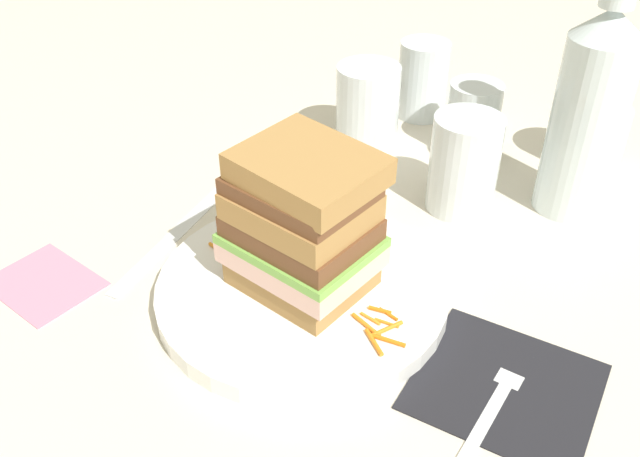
{
  "coord_description": "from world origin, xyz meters",
  "views": [
    {
      "loc": [
        0.28,
        -0.41,
        0.42
      ],
      "look_at": [
        0.02,
        0.01,
        0.06
      ],
      "focal_mm": 38.7,
      "sensor_mm": 36.0,
      "label": 1
    }
  ],
  "objects": [
    {
      "name": "carrot_shred_6",
      "position": [
        -0.06,
        0.01,
        0.02
      ],
      "size": [
        0.02,
        0.02,
        0.0
      ],
      "primitive_type": "cylinder",
      "rotation": [
        0.0,
        1.57,
        5.58
      ],
      "color": "orange",
      "rests_on": "main_plate"
    },
    {
      "name": "carrot_shred_9",
      "position": [
        -0.07,
        0.01,
        0.02
      ],
      "size": [
        0.01,
        0.03,
        0.0
      ],
      "primitive_type": "cylinder",
      "rotation": [
        0.0,
        1.57,
        5.08
      ],
      "color": "orange",
      "rests_on": "main_plate"
    },
    {
      "name": "juice_glass",
      "position": [
        0.08,
        0.19,
        0.04
      ],
      "size": [
        0.07,
        0.07,
        0.1
      ],
      "color": "white",
      "rests_on": "ground_plane"
    },
    {
      "name": "carrot_shred_17",
      "position": [
        0.11,
        -0.03,
        0.02
      ],
      "size": [
        0.02,
        0.03,
        0.0
      ],
      "primitive_type": "cylinder",
      "rotation": [
        0.0,
        1.57,
        1.09
      ],
      "color": "orange",
      "rests_on": "main_plate"
    },
    {
      "name": "carrot_shred_14",
      "position": [
        0.09,
        -0.04,
        0.02
      ],
      "size": [
        0.03,
        0.01,
        0.0
      ],
      "primitive_type": "cylinder",
      "rotation": [
        0.0,
        1.57,
        2.8
      ],
      "color": "orange",
      "rests_on": "main_plate"
    },
    {
      "name": "carrot_shred_13",
      "position": [
        0.1,
        -0.02,
        0.02
      ],
      "size": [
        0.02,
        0.01,
        0.0
      ],
      "primitive_type": "cylinder",
      "rotation": [
        0.0,
        1.57,
        6.04
      ],
      "color": "orange",
      "rests_on": "main_plate"
    },
    {
      "name": "ground_plane",
      "position": [
        0.0,
        0.0,
        0.0
      ],
      "size": [
        3.0,
        3.0,
        0.0
      ],
      "primitive_type": "plane",
      "color": "beige"
    },
    {
      "name": "napkin_dark",
      "position": [
        0.21,
        -0.02,
        0.0
      ],
      "size": [
        0.14,
        0.13,
        0.0
      ],
      "primitive_type": "cube",
      "rotation": [
        0.0,
        0.0,
        0.03
      ],
      "color": "black",
      "rests_on": "ground_plane"
    },
    {
      "name": "carrot_shred_8",
      "position": [
        -0.06,
        0.02,
        0.02
      ],
      "size": [
        0.03,
        0.01,
        0.0
      ],
      "primitive_type": "cylinder",
      "rotation": [
        0.0,
        1.57,
        0.28
      ],
      "color": "orange",
      "rests_on": "main_plate"
    },
    {
      "name": "carrot_shred_11",
      "position": [
        0.11,
        -0.03,
        0.02
      ],
      "size": [
        0.02,
        0.0,
        0.0
      ],
      "primitive_type": "cylinder",
      "rotation": [
        0.0,
        1.57,
        0.09
      ],
      "color": "orange",
      "rests_on": "main_plate"
    },
    {
      "name": "water_bottle",
      "position": [
        0.18,
        0.25,
        0.11
      ],
      "size": [
        0.07,
        0.07,
        0.26
      ],
      "color": "silver",
      "rests_on": "ground_plane"
    },
    {
      "name": "carrot_shred_0",
      "position": [
        -0.06,
        -0.01,
        0.02
      ],
      "size": [
        0.02,
        0.03,
        0.0
      ],
      "primitive_type": "cylinder",
      "rotation": [
        0.0,
        1.57,
        5.27
      ],
      "color": "orange",
      "rests_on": "main_plate"
    },
    {
      "name": "main_plate",
      "position": [
        0.02,
        -0.02,
        0.01
      ],
      "size": [
        0.26,
        0.26,
        0.02
      ],
      "primitive_type": "cylinder",
      "color": "white",
      "rests_on": "ground_plane"
    },
    {
      "name": "carrot_shred_7",
      "position": [
        -0.07,
        -0.02,
        0.02
      ],
      "size": [
        0.02,
        0.01,
        0.0
      ],
      "primitive_type": "cylinder",
      "rotation": [
        0.0,
        1.57,
        6.06
      ],
      "color": "orange",
      "rests_on": "main_plate"
    },
    {
      "name": "sandwich",
      "position": [
        0.02,
        -0.02,
        0.08
      ],
      "size": [
        0.13,
        0.11,
        0.13
      ],
      "color": "#A87A42",
      "rests_on": "main_plate"
    },
    {
      "name": "empty_tumbler_2",
      "position": [
        0.18,
        0.36,
        0.04
      ],
      "size": [
        0.08,
        0.08,
        0.07
      ],
      "primitive_type": "cylinder",
      "color": "silver",
      "rests_on": "ground_plane"
    },
    {
      "name": "carrot_shred_4",
      "position": [
        -0.05,
        0.01,
        0.02
      ],
      "size": [
        0.02,
        0.01,
        0.0
      ],
      "primitive_type": "cylinder",
      "rotation": [
        0.0,
        1.57,
        3.34
      ],
      "color": "orange",
      "rests_on": "main_plate"
    },
    {
      "name": "fork",
      "position": [
        0.21,
        -0.04,
        0.0
      ],
      "size": [
        0.02,
        0.17,
        0.0
      ],
      "color": "silver",
      "rests_on": "napkin_dark"
    },
    {
      "name": "carrot_shred_15",
      "position": [
        0.12,
        -0.04,
        0.02
      ],
      "size": [
        0.03,
        0.01,
        0.0
      ],
      "primitive_type": "cylinder",
      "rotation": [
        0.0,
        1.57,
        0.13
      ],
      "color": "orange",
      "rests_on": "main_plate"
    },
    {
      "name": "carrot_shred_16",
      "position": [
        0.11,
        -0.05,
        0.02
      ],
      "size": [
        0.03,
        0.02,
        0.0
      ],
      "primitive_type": "cylinder",
      "rotation": [
        0.0,
        1.57,
        5.63
      ],
      "color": "orange",
      "rests_on": "main_plate"
    },
    {
      "name": "carrot_shred_12",
      "position": [
        0.1,
        -0.01,
        0.02
      ],
      "size": [
        0.02,
        0.01,
        0.0
      ],
      "primitive_type": "cylinder",
      "rotation": [
        0.0,
        1.57,
        3.32
      ],
      "color": "orange",
      "rests_on": "main_plate"
    },
    {
      "name": "empty_tumbler_1",
      "position": [
        0.05,
        0.31,
        0.04
      ],
      "size": [
        0.06,
        0.06,
        0.09
      ],
      "primitive_type": "cylinder",
      "color": "silver",
      "rests_on": "ground_plane"
    },
    {
      "name": "empty_tumbler_0",
      "position": [
        -0.04,
        0.37,
        0.05
      ],
      "size": [
        0.06,
        0.06,
        0.1
      ],
      "primitive_type": "cylinder",
      "color": "silver",
      "rests_on": "ground_plane"
    },
    {
      "name": "napkin_pink",
      "position": [
        -0.19,
        -0.13,
        0.0
      ],
      "size": [
        0.11,
        0.09,
        0.0
      ],
      "primitive_type": "cube",
      "rotation": [
        0.0,
        0.0,
        -0.13
      ],
      "color": "pink",
      "rests_on": "ground_plane"
    },
    {
      "name": "carrot_shred_10",
      "position": [
        0.09,
        -0.03,
        0.02
      ],
      "size": [
        0.02,
        0.01,
        0.0
      ],
      "primitive_type": "cylinder",
      "rotation": [
        0.0,
        1.57,
        6.11
      ],
      "color": "orange",
      "rests_on": "main_plate"
    },
    {
      "name": "carrot_shred_1",
      "position": [
        -0.05,
        -0.02,
        0.02
      ],
      "size": [
        0.02,
        0.01,
        0.0
      ],
      "primitive_type": "cylinder",
      "rotation": [
        0.0,
        1.57,
        5.63
      ],
      "color": "orange",
      "rests_on": "main_plate"
    },
    {
      "name": "empty_tumbler_3",
      "position": [
        -0.07,
        0.27,
        0.05
      ],
      "size": [
        0.08,
        0.08,
        0.1
      ],
      "primitive_type": "cylinder",
      "color": "silver",
      "rests_on": "ground_plane"
    },
    {
      "name": "carrot_shred_3",
      "position": [
        -0.07,
        -0.01,
        0.02
      ],
      "size": [
        0.03,
        0.02,
        0.0
      ],
      "primitive_type": "cylinder",
      "rotation": [
        0.0,
        1.57,
        5.71
      ],
      "color": "orange",
      "rests_on": "main_plate"
    },
    {
      "name": "carrot_shred_2",
      "position": [
        -0.08,
        0.01,
        0.02
      ],
      "size": [
        0.02,
        0.01,
        0.0
      ],
      "primitive_type": "cylinder",
      "rotation": [
        0.0,
        1.57,
        3.56
      ],
      "color": "orange",
      "rests_on": "main_plate"
    },
    {
      "name": "knife",
      "position": [
        -0.14,
        -0.01,
        0.0
      ],
      "size": [
        0.04,
        0.2,
        0.0
      ],
      "color": "silver",
      "rests_on": "ground_plane"
    },
    {
      "name": "carrot_shred_5",
      "position": [
        -0.06,
        -0.0,
        0.02
      ],
      "size": [
        0.03,
        0.02,
        0.0
      ],
      "primitive_type": "cylinder",
      "rotation": [
        0.0,
        1.57,
        5.56
      ],
      "color": "orange",
      "rests_on": "main_plate"
    }
  ]
}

